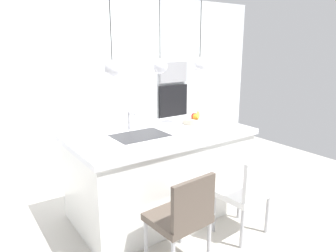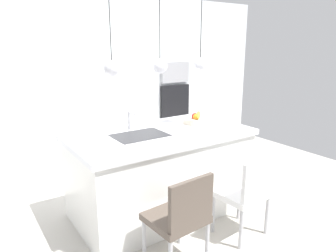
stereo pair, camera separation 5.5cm
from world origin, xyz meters
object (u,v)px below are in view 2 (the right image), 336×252
oven (175,101)px  chair_middle (247,191)px  microwave (175,72)px  fruit_bowl (195,120)px  chair_near (181,215)px

oven → chair_middle: size_ratio=0.66×
microwave → fruit_bowl: bearing=-116.8°
fruit_bowl → oven: (0.76, 1.50, -0.07)m
microwave → chair_middle: 2.78m
fruit_bowl → chair_middle: size_ratio=0.32×
oven → chair_middle: (-0.87, -2.47, -0.44)m
microwave → chair_middle: bearing=-109.5°
fruit_bowl → oven: bearing=63.2°
oven → chair_middle: bearing=-109.5°
microwave → chair_near: (-1.67, -2.47, -0.94)m
microwave → oven: 0.50m
oven → chair_middle: oven is taller
microwave → chair_middle: size_ratio=0.63×
fruit_bowl → microwave: 1.73m
microwave → oven: microwave is taller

